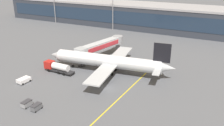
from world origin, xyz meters
TOP-DOWN VIEW (x-y plane):
  - ground_plane at (0.00, 0.00)m, footprint 700.00×700.00m
  - apron_lead_in_line at (5.52, 2.00)m, footprint 4.36×79.91m
  - terminal_building at (-6.25, 75.07)m, footprint 201.66×22.11m
  - main_airliner at (-4.97, 9.90)m, footprint 42.37×33.70m
  - jet_bridge at (-13.24, 20.92)m, footprint 8.66×23.39m
  - fuel_tanker at (-20.11, 2.90)m, footprint 10.87×2.94m
  - pushback_tug at (-24.14, -7.73)m, footprint 2.64×4.00m
  - baggage_cart_0 at (-13.55, -17.36)m, footprint 1.70×2.70m
  - baggage_cart_1 at (-10.35, -17.47)m, footprint 1.70×2.70m
  - apron_light_mast_1 at (-29.66, 63.11)m, footprint 2.80×0.50m

SIDE VIEW (x-z plane):
  - ground_plane at x=0.00m, z-range 0.00..0.00m
  - apron_lead_in_line at x=5.52m, z-range 0.00..0.01m
  - baggage_cart_0 at x=-13.55m, z-range 0.04..1.52m
  - baggage_cart_1 at x=-10.35m, z-range 0.04..1.52m
  - pushback_tug at x=-24.14m, z-range 0.15..1.55m
  - fuel_tanker at x=-20.11m, z-range 0.12..3.37m
  - main_airliner at x=-4.97m, z-range -1.80..9.81m
  - jet_bridge at x=-13.24m, z-range 1.66..8.36m
  - terminal_building at x=-6.25m, z-range 0.02..13.39m
  - apron_light_mast_1 at x=-29.66m, z-range 1.90..21.31m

